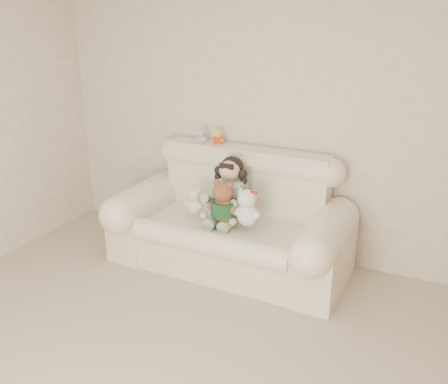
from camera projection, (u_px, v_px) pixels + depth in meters
wall_back at (278, 117)px, 4.43m from camera, size 4.50×0.00×4.50m
sofa at (229, 213)px, 4.38m from camera, size 2.10×0.95×1.03m
seated_child at (230, 189)px, 4.39m from camera, size 0.42×0.48×0.59m
brown_teddy at (223, 197)px, 4.19m from camera, size 0.33×0.29×0.43m
white_cat at (247, 204)px, 4.11m from camera, size 0.31×0.28×0.39m
cream_teddy at (195, 198)px, 4.37m from camera, size 0.20×0.16×0.28m
yellow_mini_bear at (218, 136)px, 4.62m from camera, size 0.12×0.10×0.18m
grey_mini_plush at (202, 135)px, 4.66m from camera, size 0.12×0.10×0.18m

